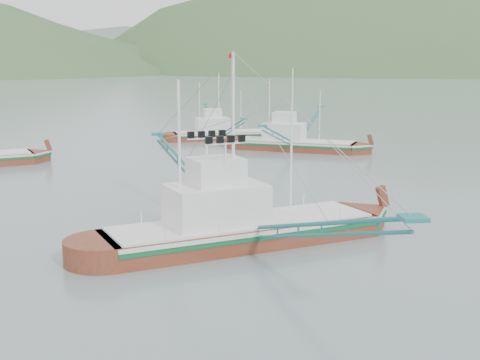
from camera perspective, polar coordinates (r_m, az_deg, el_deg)
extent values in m
plane|color=slate|center=(39.50, 0.92, -6.19)|extent=(1200.00, 1200.00, 0.00)
cube|color=maroon|center=(41.11, 0.16, -5.18)|extent=(17.60, 10.05, 2.28)
cube|color=silver|center=(40.85, 0.16, -3.87)|extent=(17.31, 10.02, 0.25)
cube|color=#0C5A2E|center=(40.92, 0.16, -4.26)|extent=(17.31, 10.04, 0.25)
cube|color=silver|center=(40.79, 0.16, -3.56)|extent=(16.72, 9.55, 0.14)
cube|color=silver|center=(39.81, -2.04, -2.16)|extent=(6.58, 5.35, 2.50)
cube|color=silver|center=(39.41, -2.06, 0.74)|extent=(3.63, 3.36, 1.59)
cylinder|color=white|center=(39.60, -0.57, 3.46)|extent=(0.18, 0.18, 10.24)
cylinder|color=white|center=(38.39, -5.19, 2.03)|extent=(0.16, 0.16, 8.70)
cylinder|color=white|center=(41.65, 4.39, 1.66)|extent=(0.14, 0.14, 7.17)
cube|color=maroon|center=(80.61, 4.76, 2.66)|extent=(14.60, 9.71, 1.92)
cube|color=silver|center=(80.50, 4.77, 3.24)|extent=(14.37, 9.65, 0.21)
cube|color=#0C5A2E|center=(80.53, 4.77, 3.07)|extent=(14.38, 9.67, 0.21)
cube|color=silver|center=(80.48, 4.77, 3.37)|extent=(13.87, 9.22, 0.11)
cube|color=silver|center=(80.73, 3.80, 4.13)|extent=(5.65, 4.84, 2.11)
cube|color=silver|center=(80.55, 3.81, 5.35)|extent=(3.16, 2.98, 1.34)
cylinder|color=white|center=(80.17, 4.49, 6.41)|extent=(0.15, 0.15, 8.62)
cylinder|color=white|center=(81.02, 2.51, 6.02)|extent=(0.13, 0.13, 7.33)
cylinder|color=white|center=(79.46, 6.82, 5.39)|extent=(0.11, 0.11, 6.03)
cube|color=maroon|center=(90.62, -1.54, 3.58)|extent=(13.48, 5.31, 1.75)
cube|color=silver|center=(90.53, -1.54, 4.05)|extent=(13.23, 5.35, 0.19)
cube|color=#0C5A2E|center=(90.55, -1.54, 3.91)|extent=(13.23, 5.36, 0.19)
cube|color=silver|center=(90.51, -1.54, 4.16)|extent=(12.80, 5.05, 0.10)
cube|color=silver|center=(90.13, -2.36, 4.72)|extent=(4.72, 3.39, 1.92)
cube|color=silver|center=(89.98, -2.37, 5.71)|extent=(2.52, 2.23, 1.22)
cylinder|color=white|center=(90.05, -1.83, 6.61)|extent=(0.14, 0.14, 7.87)
cylinder|color=white|center=(89.57, -3.47, 6.20)|extent=(0.12, 0.12, 6.69)
cylinder|color=white|center=(90.84, 0.07, 5.91)|extent=(0.10, 0.10, 5.51)
ellipsoid|color=slate|center=(598.60, -2.78, 9.67)|extent=(960.00, 400.00, 240.00)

